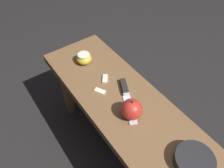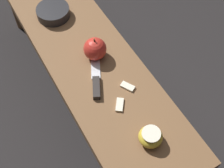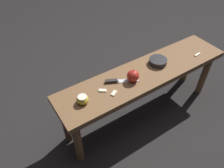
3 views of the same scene
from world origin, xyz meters
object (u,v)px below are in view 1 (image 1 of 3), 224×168
at_px(wooden_bench, 156,147).
at_px(apple_whole, 132,109).
at_px(apple_cut, 84,58).
at_px(bowl, 194,161).
at_px(knife, 126,93).

xyz_separation_m(wooden_bench, apple_whole, (-0.13, -0.02, 0.11)).
bearing_deg(apple_cut, bowl, 3.39).
distance_m(wooden_bench, apple_whole, 0.18).
bearing_deg(bowl, wooden_bench, -168.70).
relative_size(apple_whole, bowl, 0.71).
bearing_deg(wooden_bench, knife, 173.12).
xyz_separation_m(knife, bowl, (0.36, -0.00, 0.01)).
height_order(knife, apple_whole, apple_whole).
height_order(apple_whole, bowl, apple_whole).
xyz_separation_m(apple_whole, bowl, (0.27, 0.05, -0.02)).
bearing_deg(knife, apple_cut, -145.81).
bearing_deg(bowl, apple_cut, -176.61).
relative_size(wooden_bench, apple_cut, 18.16).
xyz_separation_m(apple_whole, apple_cut, (-0.37, 0.01, -0.02)).
height_order(knife, bowl, bowl).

